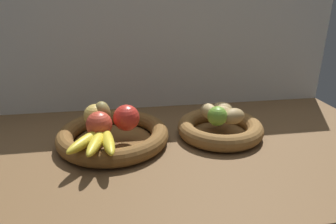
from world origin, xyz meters
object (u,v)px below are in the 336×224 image
(chili_pepper, at_px, (224,117))
(lime_near, at_px, (217,116))
(apple_golden_left, at_px, (95,115))
(apple_red_right, at_px, (126,118))
(potato_small, at_px, (233,116))
(apple_red_front, at_px, (99,124))
(banana_bunch_front, at_px, (98,140))
(fruit_bowl_right, at_px, (220,128))
(pear_brown, at_px, (102,113))
(potato_back, at_px, (222,109))
(potato_oblong, at_px, (209,111))
(fruit_bowl_left, at_px, (113,136))
(potato_large, at_px, (221,113))

(chili_pepper, bearing_deg, lime_near, -106.95)
(lime_near, xyz_separation_m, chili_pepper, (0.03, 0.03, -0.02))
(apple_golden_left, relative_size, lime_near, 1.14)
(apple_red_right, distance_m, chili_pepper, 0.31)
(apple_red_right, distance_m, potato_small, 0.33)
(apple_red_front, bearing_deg, banana_bunch_front, -92.77)
(fruit_bowl_right, bearing_deg, banana_bunch_front, -163.26)
(pear_brown, distance_m, potato_small, 0.41)
(banana_bunch_front, relative_size, potato_small, 2.21)
(pear_brown, bearing_deg, apple_golden_left, -170.77)
(apple_red_front, relative_size, banana_bunch_front, 0.43)
(potato_back, height_order, potato_oblong, potato_oblong)
(potato_back, distance_m, potato_oblong, 0.05)
(fruit_bowl_right, height_order, pear_brown, pear_brown)
(fruit_bowl_left, bearing_deg, chili_pepper, -0.18)
(fruit_bowl_right, relative_size, apple_golden_left, 3.93)
(fruit_bowl_left, height_order, potato_large, potato_large)
(fruit_bowl_right, bearing_deg, lime_near, -123.69)
(apple_red_right, relative_size, banana_bunch_front, 0.45)
(fruit_bowl_right, xyz_separation_m, pear_brown, (-0.37, 0.02, 0.07))
(apple_red_front, height_order, potato_small, apple_red_front)
(apple_red_right, bearing_deg, lime_near, -2.18)
(lime_near, bearing_deg, pear_brown, 170.80)
(banana_bunch_front, bearing_deg, potato_back, 21.19)
(pear_brown, bearing_deg, fruit_bowl_right, -3.26)
(fruit_bowl_right, distance_m, apple_golden_left, 0.40)
(apple_red_front, height_order, potato_back, apple_red_front)
(chili_pepper, bearing_deg, apple_golden_left, -154.44)
(fruit_bowl_left, bearing_deg, potato_small, -4.49)
(potato_back, bearing_deg, banana_bunch_front, -158.81)
(potato_large, bearing_deg, chili_pepper, -5.74)
(fruit_bowl_right, height_order, chili_pepper, chili_pepper)
(apple_golden_left, xyz_separation_m, chili_pepper, (0.40, -0.02, -0.02))
(fruit_bowl_right, bearing_deg, potato_oblong, 142.13)
(apple_golden_left, bearing_deg, potato_oblong, 1.21)
(potato_large, xyz_separation_m, potato_oblong, (-0.03, 0.03, -0.00))
(apple_golden_left, distance_m, potato_back, 0.41)
(fruit_bowl_left, relative_size, lime_near, 5.56)
(potato_small, bearing_deg, potato_back, 98.97)
(apple_red_front, distance_m, pear_brown, 0.08)
(fruit_bowl_left, xyz_separation_m, banana_bunch_front, (-0.04, -0.11, 0.04))
(apple_red_right, distance_m, lime_near, 0.28)
(apple_golden_left, xyz_separation_m, lime_near, (0.37, -0.05, -0.00))
(lime_near, bearing_deg, apple_golden_left, 171.78)
(pear_brown, relative_size, potato_large, 1.06)
(pear_brown, relative_size, chili_pepper, 0.78)
(apple_red_right, distance_m, potato_large, 0.30)
(potato_back, xyz_separation_m, potato_oblong, (-0.05, -0.01, 0.00))
(apple_red_front, bearing_deg, fruit_bowl_right, 8.52)
(potato_oblong, distance_m, lime_near, 0.06)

